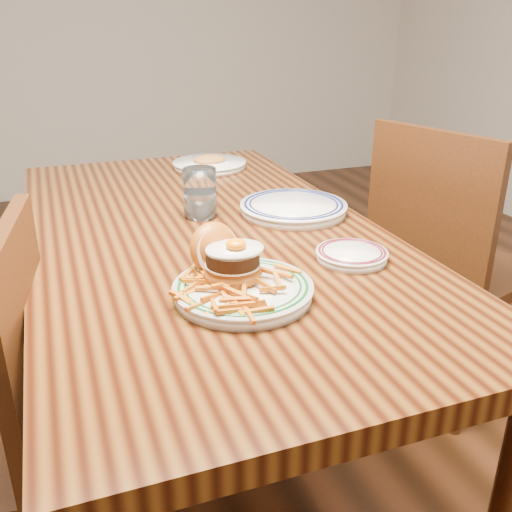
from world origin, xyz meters
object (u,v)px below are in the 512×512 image
object	(u,v)px
main_plate	(238,278)
side_plate	(352,254)
chair_right	(445,261)
table	(206,260)

from	to	relation	value
main_plate	side_plate	bearing A→B (deg)	-3.03
chair_right	table	bearing A→B (deg)	-12.99
table	main_plate	distance (m)	0.40
side_plate	table	bearing A→B (deg)	113.90
table	side_plate	bearing A→B (deg)	-50.70
table	side_plate	world-z (taller)	side_plate
table	side_plate	distance (m)	0.41
chair_right	side_plate	bearing A→B (deg)	15.47
chair_right	side_plate	world-z (taller)	chair_right
chair_right	main_plate	size ratio (longest dim) A/B	3.31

